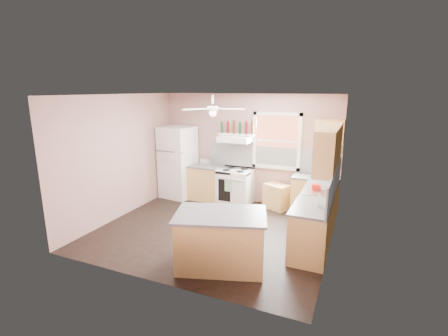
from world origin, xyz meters
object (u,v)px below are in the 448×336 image
at_px(toaster, 207,162).
at_px(island, 221,241).
at_px(stove, 235,187).
at_px(cart, 276,197).
at_px(refrigerator, 178,162).

relative_size(toaster, island, 0.21).
bearing_deg(stove, cart, 3.34).
relative_size(refrigerator, cart, 3.29).
distance_m(toaster, island, 3.35).
bearing_deg(cart, refrigerator, -153.64).
bearing_deg(cart, island, -69.53).
xyz_separation_m(stove, island, (0.87, -2.88, 0.00)).
relative_size(refrigerator, island, 1.38).
distance_m(cart, island, 2.92).
relative_size(stove, island, 0.64).
relative_size(stove, cart, 1.52).
bearing_deg(refrigerator, stove, 9.34).
xyz_separation_m(toaster, stove, (0.78, 0.02, -0.56)).
bearing_deg(toaster, cart, 13.40).
relative_size(toaster, cart, 0.49).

